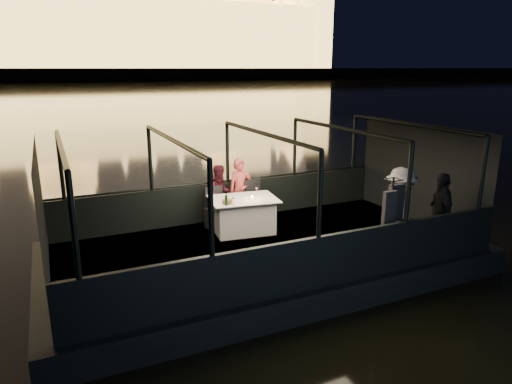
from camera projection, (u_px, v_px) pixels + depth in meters
name	position (u px, v px, depth m)	size (l,w,h in m)	color
river_water	(66.00, 92.00, 79.57)	(500.00, 500.00, 0.00)	black
boat_hull	(264.00, 269.00, 9.42)	(8.60, 4.40, 1.00)	black
boat_deck	(264.00, 247.00, 9.30)	(8.00, 4.00, 0.04)	black
gunwale_port	(228.00, 200.00, 10.93)	(8.00, 0.08, 0.90)	black
gunwale_starboard	(317.00, 263.00, 7.42)	(8.00, 0.08, 0.90)	black
cabin_glass_port	(227.00, 153.00, 10.62)	(8.00, 0.02, 1.40)	#99B2B2
cabin_glass_starboard	(320.00, 195.00, 7.12)	(8.00, 0.02, 1.40)	#99B2B2
cabin_roof_glass	(265.00, 134.00, 8.69)	(8.00, 4.00, 0.02)	#99B2B2
end_wall_fore	(42.00, 219.00, 7.38)	(0.02, 4.00, 2.30)	black
end_wall_aft	(419.00, 173.00, 10.60)	(0.02, 4.00, 2.30)	black
canopy_ribs	(264.00, 192.00, 8.99)	(8.00, 4.00, 2.30)	black
embankment	(50.00, 76.00, 193.29)	(400.00, 140.00, 6.00)	#423D33
dining_table_central	(243.00, 215.00, 10.03)	(1.45, 1.05, 0.77)	white
chair_port_left	(217.00, 209.00, 10.22)	(0.43, 0.43, 0.93)	black
chair_port_right	(256.00, 204.00, 10.62)	(0.46, 0.46, 0.99)	black
coat_stand	(390.00, 217.00, 8.26)	(0.46, 0.37, 1.65)	black
person_woman_coral	(240.00, 190.00, 10.66)	(0.54, 0.36, 1.50)	#CC4C4A
person_man_maroon	(221.00, 193.00, 10.46)	(0.67, 0.52, 1.39)	#3F111C
passenger_stripe	(400.00, 210.00, 8.86)	(1.09, 0.62, 1.69)	silver
passenger_dark	(441.00, 208.00, 8.95)	(0.92, 0.39, 1.57)	black
wine_bottle	(226.00, 199.00, 9.38)	(0.06, 0.06, 0.27)	#133513
bread_basket	(227.00, 202.00, 9.55)	(0.22, 0.22, 0.09)	brown
amber_candle	(252.00, 197.00, 9.86)	(0.05, 0.05, 0.07)	#F3A03C
plate_near	(267.00, 201.00, 9.73)	(0.25, 0.25, 0.02)	white
plate_far	(233.00, 201.00, 9.72)	(0.26, 0.26, 0.02)	white
wine_glass_white	(233.00, 201.00, 9.40)	(0.07, 0.07, 0.20)	silver
wine_glass_red	(257.00, 193.00, 10.04)	(0.07, 0.07, 0.20)	silver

